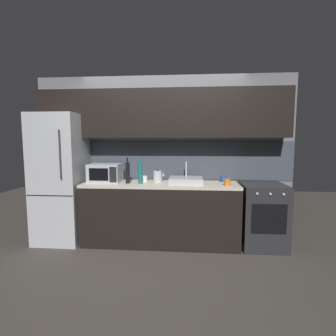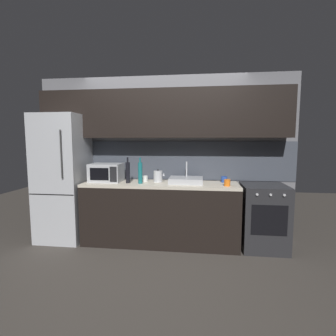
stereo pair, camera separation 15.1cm
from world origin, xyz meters
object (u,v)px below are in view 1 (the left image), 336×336
microwave (105,173)px  wine_bottle_teal (140,173)px  mug_white (144,179)px  oven_range (262,216)px  wine_bottle_dark (128,172)px  refrigerator (61,178)px  mug_blue (223,179)px  kettle (158,176)px  mug_orange (227,182)px

microwave → wine_bottle_teal: (0.54, -0.11, 0.02)m
microwave → mug_white: bearing=6.3°
oven_range → wine_bottle_dark: wine_bottle_dark is taller
refrigerator → oven_range: (2.96, -0.00, -0.50)m
wine_bottle_teal → mug_white: (0.03, 0.17, -0.11)m
mug_white → oven_range: bearing=-2.8°
wine_bottle_teal → mug_blue: (1.20, 0.26, -0.11)m
oven_range → mug_blue: bearing=162.3°
oven_range → mug_white: size_ratio=10.17×
refrigerator → kettle: 1.45m
wine_bottle_teal → wine_bottle_dark: bearing=173.6°
refrigerator → wine_bottle_dark: bearing=-3.7°
microwave → mug_orange: 1.76m
mug_blue → microwave: bearing=-175.0°
oven_range → mug_blue: 0.75m
mug_blue → mug_orange: 0.31m
kettle → wine_bottle_dark: bearing=-160.8°
wine_bottle_teal → refrigerator: bearing=175.9°
kettle → mug_blue: 0.98m
kettle → wine_bottle_dark: size_ratio=0.51×
refrigerator → mug_orange: size_ratio=21.18×
wine_bottle_teal → kettle: bearing=36.0°
microwave → mug_blue: 1.75m
microwave → wine_bottle_teal: 0.55m
wine_bottle_teal → mug_orange: bearing=-2.5°
wine_bottle_teal → mug_orange: wine_bottle_teal is taller
kettle → mug_blue: size_ratio=2.18×
wine_bottle_teal → wine_bottle_dark: size_ratio=1.00×
kettle → wine_bottle_dark: (-0.42, -0.15, 0.07)m
refrigerator → kettle: size_ratio=9.93×
oven_range → refrigerator: bearing=180.0°
mug_blue → mug_orange: bearing=-87.9°
microwave → wine_bottle_dark: (0.35, -0.09, 0.02)m
oven_range → wine_bottle_teal: wine_bottle_teal is taller
kettle → mug_white: bearing=179.1°
mug_orange → mug_blue: bearing=92.1°
mug_blue → mug_white: mug_white is taller
microwave → mug_orange: microwave is taller
refrigerator → mug_orange: bearing=-3.3°
kettle → mug_blue: kettle is taller
wine_bottle_dark → mug_white: (0.22, 0.15, -0.11)m
microwave → mug_white: size_ratio=5.20×
refrigerator → kettle: refrigerator is taller
wine_bottle_teal → mug_white: size_ratio=4.20×
kettle → mug_white: (-0.20, 0.00, -0.04)m
oven_range → kettle: size_ratio=4.72×
oven_range → wine_bottle_dark: size_ratio=2.43×
microwave → kettle: size_ratio=2.41×
refrigerator → mug_white: bearing=3.7°
mug_orange → wine_bottle_dark: bearing=177.0°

